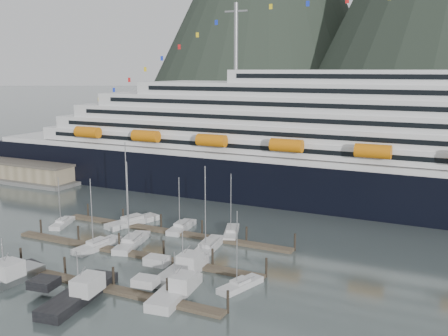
{
  "coord_description": "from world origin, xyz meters",
  "views": [
    {
      "loc": [
        46.04,
        -64.43,
        30.35
      ],
      "look_at": [
        3.11,
        22.0,
        12.16
      ],
      "focal_mm": 42.0,
      "sensor_mm": 36.0,
      "label": 1
    }
  ],
  "objects_px": {
    "sailboat_e": "(132,222)",
    "sailboat_d": "(208,248)",
    "sailboat_b": "(132,243)",
    "sailboat_h": "(240,285)",
    "sailboat_c": "(98,246)",
    "sailboat_a": "(62,223)",
    "trawler_c": "(78,293)",
    "trawler_d": "(174,290)",
    "trawler_e": "(182,269)",
    "cruise_ship": "(399,154)",
    "trawler_b": "(4,278)",
    "sailboat_g": "(231,233)",
    "sailboat_f": "(182,228)",
    "warehouse": "(21,169)"
  },
  "relations": [
    {
      "from": "cruise_ship",
      "to": "sailboat_d",
      "type": "relative_size",
      "value": 13.73
    },
    {
      "from": "sailboat_f",
      "to": "sailboat_a",
      "type": "bearing_deg",
      "value": 101.45
    },
    {
      "from": "sailboat_h",
      "to": "trawler_c",
      "type": "relative_size",
      "value": 0.79
    },
    {
      "from": "trawler_c",
      "to": "trawler_e",
      "type": "xyz_separation_m",
      "value": [
        8.21,
        13.44,
        0.02
      ]
    },
    {
      "from": "trawler_b",
      "to": "trawler_e",
      "type": "distance_m",
      "value": 25.58
    },
    {
      "from": "sailboat_c",
      "to": "trawler_d",
      "type": "relative_size",
      "value": 1.07
    },
    {
      "from": "trawler_d",
      "to": "trawler_e",
      "type": "height_order",
      "value": "trawler_e"
    },
    {
      "from": "cruise_ship",
      "to": "sailboat_c",
      "type": "distance_m",
      "value": 67.7
    },
    {
      "from": "warehouse",
      "to": "trawler_d",
      "type": "distance_m",
      "value": 96.13
    },
    {
      "from": "sailboat_e",
      "to": "sailboat_f",
      "type": "relative_size",
      "value": 1.57
    },
    {
      "from": "trawler_c",
      "to": "trawler_e",
      "type": "relative_size",
      "value": 1.25
    },
    {
      "from": "sailboat_a",
      "to": "sailboat_e",
      "type": "distance_m",
      "value": 13.77
    },
    {
      "from": "sailboat_e",
      "to": "sailboat_d",
      "type": "bearing_deg",
      "value": -91.11
    },
    {
      "from": "trawler_c",
      "to": "trawler_e",
      "type": "bearing_deg",
      "value": -39.68
    },
    {
      "from": "warehouse",
      "to": "sailboat_g",
      "type": "relative_size",
      "value": 3.77
    },
    {
      "from": "sailboat_d",
      "to": "sailboat_e",
      "type": "relative_size",
      "value": 0.89
    },
    {
      "from": "sailboat_b",
      "to": "trawler_e",
      "type": "bearing_deg",
      "value": -132.06
    },
    {
      "from": "sailboat_g",
      "to": "trawler_b",
      "type": "relative_size",
      "value": 1.03
    },
    {
      "from": "sailboat_a",
      "to": "trawler_b",
      "type": "relative_size",
      "value": 0.87
    },
    {
      "from": "sailboat_e",
      "to": "sailboat_f",
      "type": "bearing_deg",
      "value": -66.25
    },
    {
      "from": "sailboat_h",
      "to": "trawler_c",
      "type": "xyz_separation_m",
      "value": [
        -17.95,
        -13.1,
        0.53
      ]
    },
    {
      "from": "sailboat_b",
      "to": "sailboat_d",
      "type": "distance_m",
      "value": 13.63
    },
    {
      "from": "trawler_b",
      "to": "trawler_d",
      "type": "bearing_deg",
      "value": -69.83
    },
    {
      "from": "trawler_e",
      "to": "sailboat_f",
      "type": "bearing_deg",
      "value": 27.24
    },
    {
      "from": "warehouse",
      "to": "sailboat_g",
      "type": "bearing_deg",
      "value": -15.83
    },
    {
      "from": "sailboat_f",
      "to": "trawler_c",
      "type": "bearing_deg",
      "value": 178.31
    },
    {
      "from": "sailboat_h",
      "to": "sailboat_d",
      "type": "bearing_deg",
      "value": 60.56
    },
    {
      "from": "cruise_ship",
      "to": "sailboat_g",
      "type": "xyz_separation_m",
      "value": [
        -24.41,
        -34.95,
        -11.64
      ]
    },
    {
      "from": "sailboat_d",
      "to": "sailboat_g",
      "type": "distance_m",
      "value": 9.35
    },
    {
      "from": "sailboat_g",
      "to": "sailboat_c",
      "type": "bearing_deg",
      "value": 113.62
    },
    {
      "from": "trawler_e",
      "to": "warehouse",
      "type": "bearing_deg",
      "value": 57.66
    },
    {
      "from": "sailboat_a",
      "to": "sailboat_f",
      "type": "height_order",
      "value": "sailboat_f"
    },
    {
      "from": "warehouse",
      "to": "sailboat_a",
      "type": "relative_size",
      "value": 4.48
    },
    {
      "from": "sailboat_c",
      "to": "trawler_b",
      "type": "distance_m",
      "value": 18.14
    },
    {
      "from": "sailboat_d",
      "to": "sailboat_h",
      "type": "xyz_separation_m",
      "value": [
        11.55,
        -11.84,
        -0.04
      ]
    },
    {
      "from": "sailboat_e",
      "to": "sailboat_c",
      "type": "bearing_deg",
      "value": -150.8
    },
    {
      "from": "sailboat_a",
      "to": "sailboat_d",
      "type": "bearing_deg",
      "value": -110.51
    },
    {
      "from": "sailboat_a",
      "to": "sailboat_g",
      "type": "bearing_deg",
      "value": -94.51
    },
    {
      "from": "cruise_ship",
      "to": "trawler_b",
      "type": "relative_size",
      "value": 17.76
    },
    {
      "from": "sailboat_b",
      "to": "sailboat_d",
      "type": "relative_size",
      "value": 1.02
    },
    {
      "from": "sailboat_e",
      "to": "trawler_d",
      "type": "relative_size",
      "value": 1.42
    },
    {
      "from": "trawler_b",
      "to": "sailboat_h",
      "type": "bearing_deg",
      "value": -62.72
    },
    {
      "from": "sailboat_c",
      "to": "sailboat_a",
      "type": "bearing_deg",
      "value": 69.03
    },
    {
      "from": "trawler_c",
      "to": "sailboat_a",
      "type": "bearing_deg",
      "value": 38.21
    },
    {
      "from": "warehouse",
      "to": "sailboat_b",
      "type": "relative_size",
      "value": 2.95
    },
    {
      "from": "warehouse",
      "to": "trawler_c",
      "type": "relative_size",
      "value": 3.11
    },
    {
      "from": "cruise_ship",
      "to": "trawler_d",
      "type": "xyz_separation_m",
      "value": [
        -19.75,
        -62.63,
        -11.15
      ]
    },
    {
      "from": "trawler_d",
      "to": "trawler_e",
      "type": "distance_m",
      "value": 7.38
    },
    {
      "from": "sailboat_b",
      "to": "sailboat_h",
      "type": "relative_size",
      "value": 1.33
    },
    {
      "from": "sailboat_e",
      "to": "sailboat_g",
      "type": "xyz_separation_m",
      "value": [
        20.58,
        2.64,
        -0.07
      ]
    }
  ]
}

